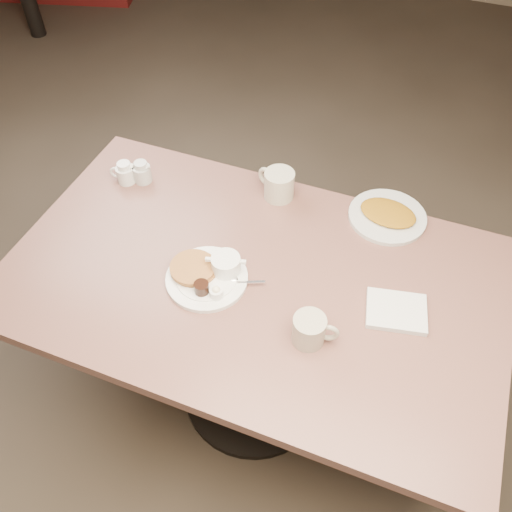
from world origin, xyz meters
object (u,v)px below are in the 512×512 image
(coffee_mug_near, at_px, (310,330))
(hash_plate, at_px, (388,215))
(main_plate, at_px, (209,273))
(coffee_mug_far, at_px, (278,184))
(diner_table, at_px, (254,308))
(creamer_right, at_px, (142,172))
(creamer_left, at_px, (125,173))

(coffee_mug_near, relative_size, hash_plate, 0.47)
(main_plate, xyz_separation_m, hash_plate, (0.44, 0.45, -0.01))
(coffee_mug_near, bearing_deg, main_plate, 164.68)
(main_plate, distance_m, coffee_mug_far, 0.43)
(diner_table, bearing_deg, coffee_mug_near, -34.16)
(coffee_mug_far, distance_m, hash_plate, 0.38)
(diner_table, distance_m, creamer_right, 0.62)
(hash_plate, bearing_deg, creamer_left, -170.37)
(diner_table, distance_m, main_plate, 0.23)
(main_plate, distance_m, coffee_mug_near, 0.36)
(coffee_mug_near, distance_m, creamer_right, 0.86)
(main_plate, distance_m, creamer_right, 0.51)
(hash_plate, bearing_deg, diner_table, -129.51)
(diner_table, height_order, creamer_right, creamer_right)
(hash_plate, bearing_deg, main_plate, -134.74)
(coffee_mug_far, relative_size, creamer_right, 1.61)
(main_plate, relative_size, creamer_left, 3.46)
(creamer_left, relative_size, hash_plate, 0.32)
(main_plate, relative_size, hash_plate, 1.12)
(diner_table, bearing_deg, main_plate, -154.81)
(diner_table, relative_size, coffee_mug_near, 11.04)
(hash_plate, bearing_deg, coffee_mug_far, -175.88)
(creamer_left, height_order, hash_plate, creamer_left)
(diner_table, relative_size, coffee_mug_far, 9.51)
(creamer_right, bearing_deg, coffee_mug_near, -28.96)
(coffee_mug_far, bearing_deg, diner_table, -81.60)
(diner_table, xyz_separation_m, coffee_mug_far, (-0.05, 0.36, 0.22))
(diner_table, height_order, hash_plate, hash_plate)
(diner_table, xyz_separation_m, creamer_left, (-0.58, 0.24, 0.21))
(coffee_mug_far, bearing_deg, hash_plate, 4.12)
(coffee_mug_near, height_order, hash_plate, coffee_mug_near)
(creamer_right, distance_m, hash_plate, 0.86)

